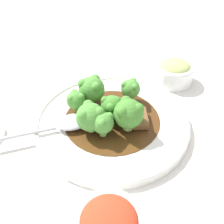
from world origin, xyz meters
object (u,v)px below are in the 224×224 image
beef_strip_1 (124,109)px  serving_spoon (64,125)px  broccoli_floret_6 (128,113)px  broccoli_floret_1 (103,123)px  beef_strip_0 (94,115)px  broccoli_floret_5 (92,89)px  beef_strip_2 (139,118)px  broccoli_floret_4 (111,107)px  side_bowl_appetizer (174,71)px  broccoli_floret_0 (91,117)px  main_plate (112,121)px  broccoli_floret_2 (131,89)px  broccoli_floret_3 (76,100)px

beef_strip_1 → serving_spoon: 0.13m
broccoli_floret_6 → broccoli_floret_1: bearing=95.1°
beef_strip_0 → beef_strip_1: 0.07m
beef_strip_0 → broccoli_floret_5: 0.06m
broccoli_floret_5 → broccoli_floret_6: 0.11m
beef_strip_2 → broccoli_floret_5: size_ratio=0.98×
broccoli_floret_4 → side_bowl_appetizer: size_ratio=0.55×
broccoli_floret_0 → main_plate: bearing=-64.1°
serving_spoon → broccoli_floret_2: bearing=-71.2°
beef_strip_1 → broccoli_floret_4: bearing=120.2°
beef_strip_1 → broccoli_floret_4: (-0.02, 0.03, 0.03)m
broccoli_floret_2 → serving_spoon: broccoli_floret_2 is taller
beef_strip_0 → beef_strip_2: bearing=-111.5°
main_plate → beef_strip_1: size_ratio=4.17×
broccoli_floret_0 → broccoli_floret_6: (-0.01, -0.07, 0.01)m
beef_strip_0 → broccoli_floret_4: 0.04m
beef_strip_2 → beef_strip_0: bearing=68.5°
beef_strip_2 → broccoli_floret_6: size_ratio=0.89×
broccoli_floret_3 → broccoli_floret_6: broccoli_floret_6 is taller
broccoli_floret_5 → broccoli_floret_6: broccoli_floret_6 is taller
beef_strip_0 → side_bowl_appetizer: size_ratio=0.78×
beef_strip_2 → broccoli_floret_0: bearing=90.0°
beef_strip_1 → beef_strip_2: (-0.04, -0.02, 0.00)m
main_plate → beef_strip_2: (-0.02, -0.05, 0.02)m
beef_strip_0 → beef_strip_1: beef_strip_0 is taller
broccoli_floret_6 → beef_strip_2: bearing=-62.6°
main_plate → beef_strip_0: (0.01, 0.04, 0.01)m
broccoli_floret_0 → broccoli_floret_3: size_ratio=1.25×
broccoli_floret_0 → serving_spoon: size_ratio=0.26×
main_plate → beef_strip_0: size_ratio=4.25×
broccoli_floret_5 → side_bowl_appetizer: broccoli_floret_5 is taller
broccoli_floret_0 → beef_strip_0: bearing=-18.6°
beef_strip_1 → side_bowl_appetizer: side_bowl_appetizer is taller
main_plate → serving_spoon: size_ratio=1.36×
beef_strip_2 → serving_spoon: size_ratio=0.25×
beef_strip_2 → broccoli_floret_5: (0.08, 0.08, 0.03)m
serving_spoon → side_bowl_appetizer: (0.12, -0.28, 0.00)m
side_bowl_appetizer → broccoli_floret_4: bearing=121.8°
main_plate → serving_spoon: (-0.00, 0.10, 0.02)m
beef_strip_2 → side_bowl_appetizer: (0.14, -0.14, 0.00)m
serving_spoon → broccoli_floret_6: bearing=-105.8°
broccoli_floret_6 → broccoli_floret_0: bearing=77.9°
beef_strip_0 → broccoli_floret_6: size_ratio=1.12×
beef_strip_1 → broccoli_floret_6: 0.06m
broccoli_floret_2 → side_bowl_appetizer: bearing=-63.3°
beef_strip_0 → broccoli_floret_3: (0.03, 0.03, 0.02)m
beef_strip_0 → side_bowl_appetizer: (0.10, -0.22, 0.00)m
main_plate → broccoli_floret_1: bearing=146.0°
broccoli_floret_6 → main_plate: bearing=29.8°
beef_strip_2 → broccoli_floret_4: 0.06m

